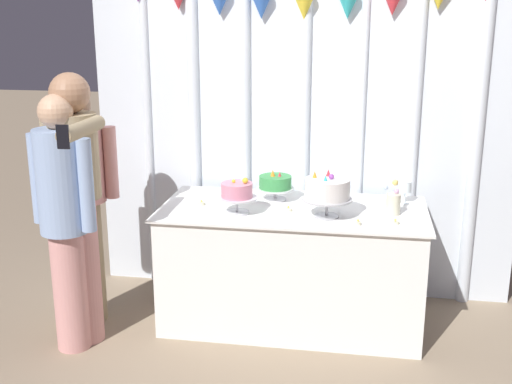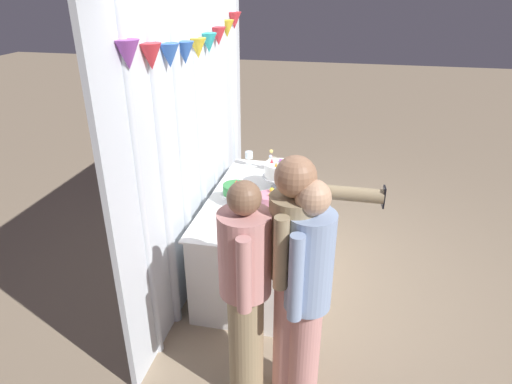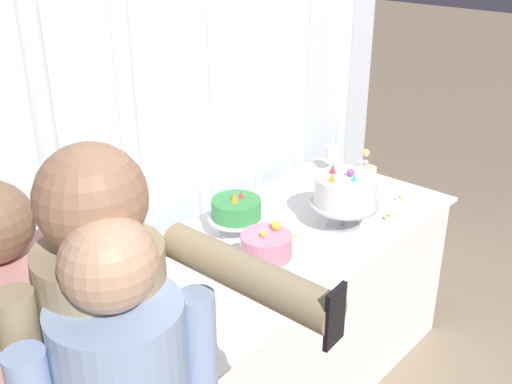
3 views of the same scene
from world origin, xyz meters
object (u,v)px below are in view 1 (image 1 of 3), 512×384
Objects in this scene: cake_display_rightmost at (327,190)px; guest_man_dark_suit at (82,198)px; wine_glass at (405,187)px; tealight_near_right at (358,223)px; flower_vase at (393,202)px; guest_girl_blue_dress at (77,194)px; cake_table at (292,265)px; tealight_far_right at (395,222)px; tealight_far_left at (201,203)px; cake_display_center at (275,184)px; guest_man_pink_jacket at (64,213)px; cake_display_leftmost at (237,193)px; tealight_near_left at (288,210)px.

cake_display_rightmost is 0.20× the size of guest_man_dark_suit.
wine_glass reaches higher than tealight_near_right.
guest_girl_blue_dress reaches higher than flower_vase.
flower_vase is (0.62, -0.02, 0.47)m from cake_table.
cake_table is 1.43m from guest_man_dark_suit.
tealight_far_right is 1.89m from guest_girl_blue_dress.
flower_vase reaches higher than tealight_far_left.
tealight_far_right is (0.77, -0.38, -0.10)m from cake_display_center.
guest_girl_blue_dress is (-0.64, -0.44, 0.16)m from tealight_far_left.
guest_man_pink_jacket reaches higher than tealight_near_right.
guest_girl_blue_dress reaches higher than tealight_far_right.
cake_display_leftmost is 0.32m from tealight_far_left.
cake_table is 0.65m from cake_display_leftmost.
cake_display_center is at bearing 138.84° from cake_display_rightmost.
tealight_far_right is (0.01, -0.19, -0.07)m from flower_vase.
tealight_far_left is at bearing -179.59° from flower_vase.
cake_table is at bearing 20.88° from guest_girl_blue_dress.
tealight_near_left is 1.32m from guest_man_dark_suit.
cake_display_leftmost is 1.76× the size of wine_glass.
guest_man_dark_suit is at bearing 98.29° from guest_man_pink_jacket.
cake_table is 0.78m from tealight_far_right.
tealight_near_right is at bearing -13.56° from tealight_far_left.
guest_man_pink_jacket reaches higher than cake_display_center.
guest_man_dark_suit is (-2.04, -0.44, -0.05)m from wine_glass.
guest_man_dark_suit is at bearing -166.82° from tealight_far_left.
flower_vase is (0.95, 0.15, -0.06)m from cake_display_leftmost.
cake_display_center reaches higher than tealight_far_left.
guest_man_pink_jacket is at bearing -142.03° from tealight_far_left.
wine_glass is 0.09× the size of guest_girl_blue_dress.
tealight_far_right is at bearing -18.83° from cake_table.
cake_display_leftmost is 0.38m from cake_display_center.
flower_vase is 4.33× the size of tealight_near_left.
guest_man_dark_suit reaches higher than tealight_near_left.
guest_man_pink_jacket reaches higher than tealight_far_left.
wine_glass is at bearing 5.20° from cake_display_center.
tealight_far_right is (0.41, -0.06, -0.16)m from cake_display_rightmost.
cake_display_rightmost reaches higher than flower_vase.
flower_vase is at bearing 8.85° from cake_display_leftmost.
cake_display_rightmost reaches higher than tealight_far_right.
tealight_far_right is at bearing 10.46° from guest_man_pink_jacket.
cake_display_center is at bearing 153.93° from tealight_far_right.
cake_display_center is 1.71× the size of wine_glass.
cake_display_rightmost reaches higher than tealight_far_left.
guest_man_pink_jacket is at bearing -169.54° from tealight_far_right.
tealight_far_left is at bearing -177.02° from cake_table.
guest_man_dark_suit is at bearing -167.78° from wine_glass.
tealight_far_left is at bearing -157.17° from cake_display_center.
cake_display_rightmost reaches higher than tealight_near_left.
guest_girl_blue_dress is at bearing -167.66° from cake_display_rightmost.
tealight_near_right is 0.02× the size of guest_girl_blue_dress.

